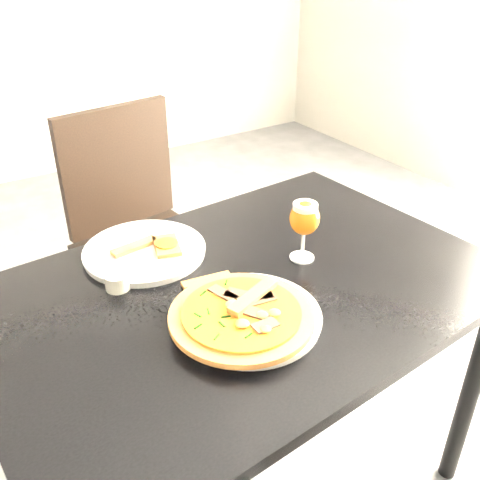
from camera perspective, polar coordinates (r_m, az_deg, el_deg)
dining_table at (r=1.31m, az=0.49°, el=-7.98°), size 1.25×0.88×0.75m
chair_far at (r=1.95m, az=-10.39°, el=0.70°), size 0.50×0.50×0.96m
plate_main at (r=1.15m, az=0.93°, el=-8.20°), size 0.39×0.39×0.02m
pizza at (r=1.13m, az=0.17°, el=-7.92°), size 0.31×0.31×0.03m
plate_second at (r=1.39m, az=-10.13°, el=-1.17°), size 0.35×0.35×0.02m
crust_scraps at (r=1.38m, az=-8.96°, el=-0.60°), size 0.18×0.12×0.01m
loose_crust at (r=1.27m, az=-3.56°, el=-4.33°), size 0.12×0.05×0.01m
sauce_cup at (r=1.27m, az=-12.96°, el=-4.24°), size 0.06×0.06×0.04m
beer_glass at (r=1.31m, az=6.90°, el=2.27°), size 0.07×0.07×0.16m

